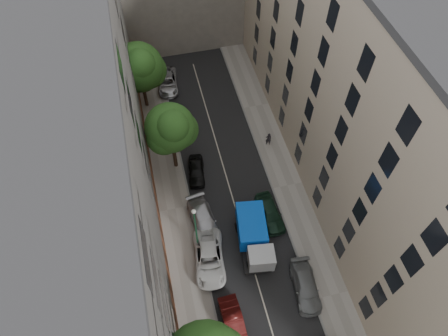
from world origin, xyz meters
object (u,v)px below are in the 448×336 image
object	(u,v)px
car_left_5	(177,123)
tarp_truck	(254,236)
tree_mid	(171,130)
car_left_6	(168,82)
car_right_2	(270,213)
car_left_4	(196,171)
car_left_2	(209,258)
lamp_post	(195,226)
pedestrian	(268,139)
car_left_3	(204,221)
tree_far	(140,69)
car_left_1	(234,323)
car_right_1	(306,287)

from	to	relation	value
car_left_5	tarp_truck	bearing A→B (deg)	-75.75
car_left_5	tree_mid	bearing A→B (deg)	-101.34
car_left_6	car_right_2	bearing A→B (deg)	-65.99
tarp_truck	car_left_4	xyz separation A→B (m)	(-3.40, 8.42, -0.82)
car_left_2	car_right_2	world-z (taller)	car_left_2
car_left_2	lamp_post	distance (m)	3.77
car_left_2	car_right_2	distance (m)	6.98
tarp_truck	pedestrian	size ratio (longest dim) A/B	3.70
pedestrian	car_left_5	bearing A→B (deg)	-15.37
car_left_3	pedestrian	xyz separation A→B (m)	(8.40, 7.59, 0.23)
tree_far	tree_mid	bearing A→B (deg)	-78.79
tarp_truck	car_left_5	xyz separation A→B (m)	(-4.20, 14.99, -0.82)
lamp_post	car_right_2	bearing A→B (deg)	11.85
car_left_4	lamp_post	size ratio (longest dim) A/B	0.59
car_left_1	tree_mid	xyz separation A→B (m)	(-1.70, 16.21, 4.96)
tarp_truck	car_right_2	world-z (taller)	tarp_truck
car_left_6	lamp_post	distance (m)	21.20
tarp_truck	car_right_1	world-z (taller)	tarp_truck
car_left_1	car_left_6	world-z (taller)	car_left_1
car_right_2	car_left_5	bearing A→B (deg)	113.22
car_left_3	car_right_2	bearing A→B (deg)	-13.71
pedestrian	car_left_1	bearing A→B (deg)	76.80
car_right_1	lamp_post	xyz separation A→B (m)	(-7.80, 5.69, 3.48)
car_left_4	lamp_post	distance (m)	8.58
car_left_2	tree_mid	bearing A→B (deg)	102.64
car_right_2	lamp_post	bearing A→B (deg)	-171.47
car_left_5	tree_mid	size ratio (longest dim) A/B	0.49
car_left_4	car_right_2	world-z (taller)	car_right_2
car_left_6	car_right_1	xyz separation A→B (m)	(7.20, -26.59, -0.01)
lamp_post	pedestrian	size ratio (longest dim) A/B	3.96
car_left_5	car_right_2	bearing A→B (deg)	-64.86
car_right_1	tree_far	bearing A→B (deg)	118.57
car_left_2	tarp_truck	bearing A→B (deg)	18.11
car_left_3	car_left_4	size ratio (longest dim) A/B	1.34
car_left_2	pedestrian	size ratio (longest dim) A/B	3.31
car_left_4	car_left_1	bearing A→B (deg)	-81.79
car_right_2	pedestrian	size ratio (longest dim) A/B	2.68
car_right_1	tree_far	world-z (taller)	tree_far
car_right_1	lamp_post	size ratio (longest dim) A/B	0.71
car_left_4	car_left_6	size ratio (longest dim) A/B	0.78
car_left_3	car_left_6	distance (m)	18.80
car_left_4	tree_mid	bearing A→B (deg)	148.57
car_left_2	lamp_post	world-z (taller)	lamp_post
car_left_1	car_right_1	bearing A→B (deg)	10.27
car_left_2	car_left_5	distance (m)	15.78
car_right_2	tree_far	world-z (taller)	tree_far
car_left_5	lamp_post	size ratio (longest dim) A/B	0.61
car_right_2	tree_far	size ratio (longest dim) A/B	0.55
car_left_2	tree_far	size ratio (longest dim) A/B	0.67
car_right_2	pedestrian	xyz separation A→B (m)	(2.38, 8.22, 0.22)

